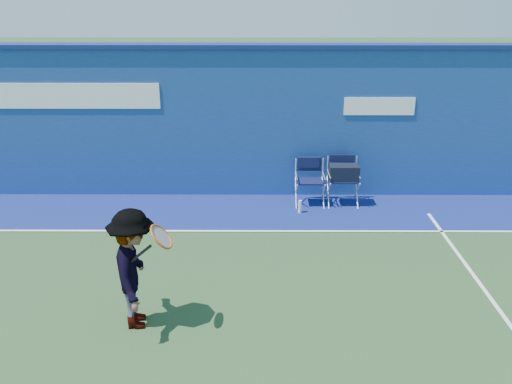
{
  "coord_description": "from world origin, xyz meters",
  "views": [
    {
      "loc": [
        1.2,
        -5.63,
        4.2
      ],
      "look_at": [
        1.16,
        2.6,
        1.0
      ],
      "focal_mm": 38.0,
      "sensor_mm": 36.0,
      "label": 1
    }
  ],
  "objects_px": {
    "directors_chair_left": "(310,190)",
    "tennis_player": "(134,269)",
    "directors_chair_right": "(343,185)",
    "water_bottle": "(300,207)"
  },
  "relations": [
    {
      "from": "directors_chair_left",
      "to": "directors_chair_right",
      "type": "height_order",
      "value": "directors_chair_right"
    },
    {
      "from": "directors_chair_right",
      "to": "water_bottle",
      "type": "height_order",
      "value": "directors_chair_right"
    },
    {
      "from": "water_bottle",
      "to": "directors_chair_right",
      "type": "bearing_deg",
      "value": 27.39
    },
    {
      "from": "directors_chair_right",
      "to": "tennis_player",
      "type": "distance_m",
      "value": 5.28
    },
    {
      "from": "directors_chair_left",
      "to": "tennis_player",
      "type": "distance_m",
      "value": 4.91
    },
    {
      "from": "directors_chair_right",
      "to": "tennis_player",
      "type": "relative_size",
      "value": 0.6
    },
    {
      "from": "directors_chair_left",
      "to": "tennis_player",
      "type": "xyz_separation_m",
      "value": [
        -2.6,
        -4.13,
        0.5
      ]
    },
    {
      "from": "directors_chair_left",
      "to": "directors_chair_right",
      "type": "bearing_deg",
      "value": -0.15
    },
    {
      "from": "directors_chair_right",
      "to": "directors_chair_left",
      "type": "bearing_deg",
      "value": 179.85
    },
    {
      "from": "water_bottle",
      "to": "directors_chair_left",
      "type": "bearing_deg",
      "value": 64.37
    }
  ]
}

